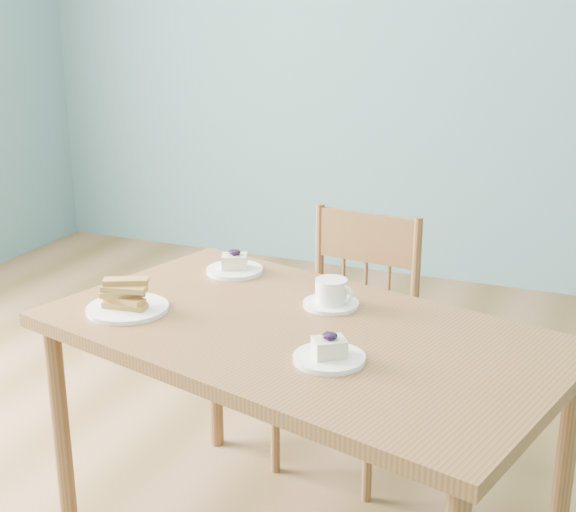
{
  "coord_description": "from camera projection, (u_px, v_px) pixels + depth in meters",
  "views": [
    {
      "loc": [
        0.74,
        -1.65,
        1.46
      ],
      "look_at": [
        0.01,
        0.1,
        0.85
      ],
      "focal_mm": 50.0,
      "sensor_mm": 36.0,
      "label": 1
    }
  ],
  "objects": [
    {
      "name": "room",
      "position": [
        268.0,
        51.0,
        1.76
      ],
      "size": [
        5.01,
        5.01,
        2.71
      ],
      "color": "#8E6442",
      "rests_on": "ground"
    },
    {
      "name": "dining_table",
      "position": [
        301.0,
        353.0,
        2.0
      ],
      "size": [
        1.42,
        1.03,
        0.68
      ],
      "rotation": [
        0.0,
        0.0,
        -0.26
      ],
      "color": "brown",
      "rests_on": "ground"
    },
    {
      "name": "dining_chair",
      "position": [
        348.0,
        341.0,
        2.55
      ],
      "size": [
        0.42,
        0.4,
        0.82
      ],
      "rotation": [
        0.0,
        0.0,
        -0.12
      ],
      "color": "brown",
      "rests_on": "ground"
    },
    {
      "name": "cheesecake_plate_near",
      "position": [
        329.0,
        354.0,
        1.79
      ],
      "size": [
        0.16,
        0.16,
        0.07
      ],
      "rotation": [
        0.0,
        0.0,
        0.63
      ],
      "color": "white",
      "rests_on": "dining_table"
    },
    {
      "name": "cheesecake_plate_far",
      "position": [
        235.0,
        267.0,
        2.38
      ],
      "size": [
        0.17,
        0.17,
        0.07
      ],
      "rotation": [
        0.0,
        0.0,
        0.4
      ],
      "color": "white",
      "rests_on": "dining_table"
    },
    {
      "name": "coffee_cup",
      "position": [
        332.0,
        295.0,
        2.11
      ],
      "size": [
        0.15,
        0.15,
        0.07
      ],
      "rotation": [
        0.0,
        0.0,
        -0.2
      ],
      "color": "white",
      "rests_on": "dining_table"
    },
    {
      "name": "biscotti_plate",
      "position": [
        127.0,
        301.0,
        2.08
      ],
      "size": [
        0.21,
        0.21,
        0.08
      ],
      "rotation": [
        0.0,
        0.0,
        0.18
      ],
      "color": "white",
      "rests_on": "dining_table"
    }
  ]
}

